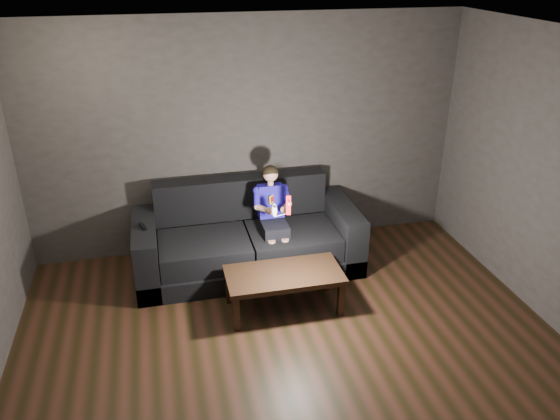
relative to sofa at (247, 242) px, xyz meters
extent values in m
plane|color=black|center=(0.14, -1.92, -0.31)|extent=(5.00, 5.00, 0.00)
cube|color=#373330|center=(0.14, 0.58, 1.04)|extent=(5.00, 0.04, 2.70)
cube|color=white|center=(0.14, -1.92, 2.39)|extent=(5.00, 5.00, 0.02)
cube|color=black|center=(0.00, -0.04, -0.20)|extent=(2.46, 1.06, 0.21)
cube|color=black|center=(-0.49, -0.15, 0.03)|extent=(0.96, 0.75, 0.26)
cube|color=black|center=(0.49, -0.15, 0.03)|extent=(0.96, 0.75, 0.26)
cube|color=black|center=(0.00, 0.37, 0.40)|extent=(1.97, 0.25, 0.48)
cube|color=black|center=(-1.11, -0.04, 0.03)|extent=(0.25, 1.06, 0.67)
cube|color=black|center=(1.11, -0.04, 0.03)|extent=(0.25, 1.06, 0.67)
cube|color=black|center=(0.28, -0.17, 0.22)|extent=(0.28, 0.35, 0.13)
cube|color=navy|center=(0.28, 0.02, 0.47)|extent=(0.28, 0.20, 0.38)
cube|color=#F4FF04|center=(0.28, -0.06, 0.53)|extent=(0.08, 0.08, 0.09)
cube|color=#B6100E|center=(0.28, -0.06, 0.53)|extent=(0.06, 0.06, 0.06)
cylinder|color=tan|center=(0.28, 0.02, 0.68)|extent=(0.06, 0.06, 0.06)
sphere|color=tan|center=(0.28, 0.02, 0.79)|extent=(0.17, 0.17, 0.17)
ellipsoid|color=black|center=(0.28, 0.03, 0.81)|extent=(0.17, 0.17, 0.15)
cylinder|color=navy|center=(0.11, -0.04, 0.54)|extent=(0.07, 0.21, 0.18)
cylinder|color=navy|center=(0.45, -0.04, 0.54)|extent=(0.07, 0.21, 0.18)
cylinder|color=tan|center=(0.16, -0.19, 0.50)|extent=(0.13, 0.22, 0.09)
cylinder|color=tan|center=(0.41, -0.19, 0.50)|extent=(0.13, 0.22, 0.09)
sphere|color=tan|center=(0.21, -0.28, 0.49)|extent=(0.08, 0.08, 0.08)
sphere|color=tan|center=(0.36, -0.28, 0.49)|extent=(0.08, 0.08, 0.08)
cylinder|color=tan|center=(0.21, -0.35, 0.02)|extent=(0.08, 0.08, 0.31)
cylinder|color=tan|center=(0.35, -0.35, 0.02)|extent=(0.08, 0.08, 0.31)
cube|color=red|center=(0.36, -0.47, 0.64)|extent=(0.07, 0.08, 0.20)
cube|color=maroon|center=(0.36, -0.50, 0.69)|extent=(0.03, 0.02, 0.03)
cylinder|color=white|center=(0.36, -0.50, 0.62)|extent=(0.02, 0.01, 0.02)
ellipsoid|color=white|center=(0.21, -0.47, 0.59)|extent=(0.06, 0.09, 0.15)
cylinder|color=black|center=(0.21, -0.50, 0.64)|extent=(0.03, 0.01, 0.03)
cube|color=black|center=(-1.11, -0.09, 0.38)|extent=(0.08, 0.17, 0.03)
cube|color=black|center=(-1.11, -0.04, 0.39)|extent=(0.02, 0.02, 0.00)
cube|color=black|center=(0.21, -0.89, 0.08)|extent=(1.15, 0.58, 0.05)
cube|color=black|center=(-0.31, -1.13, -0.13)|extent=(0.06, 0.06, 0.36)
cube|color=black|center=(0.73, -1.13, -0.13)|extent=(0.06, 0.06, 0.36)
cube|color=black|center=(-0.31, -0.66, -0.13)|extent=(0.06, 0.06, 0.36)
cube|color=black|center=(0.73, -0.66, -0.13)|extent=(0.06, 0.06, 0.36)
camera|label=1|loc=(-0.88, -5.32, 2.96)|focal=35.00mm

